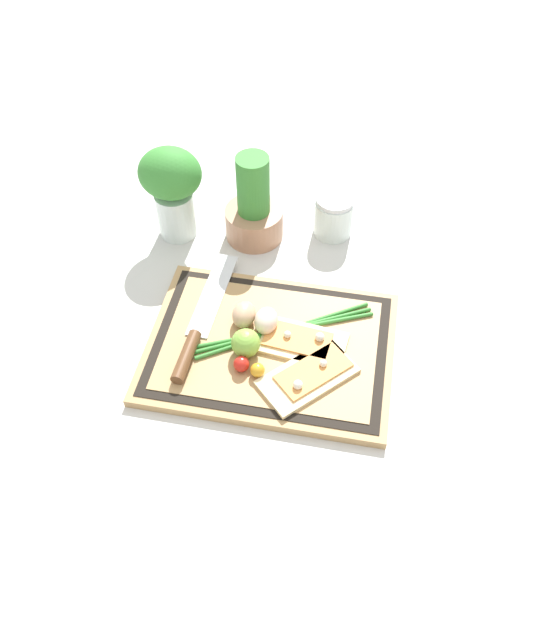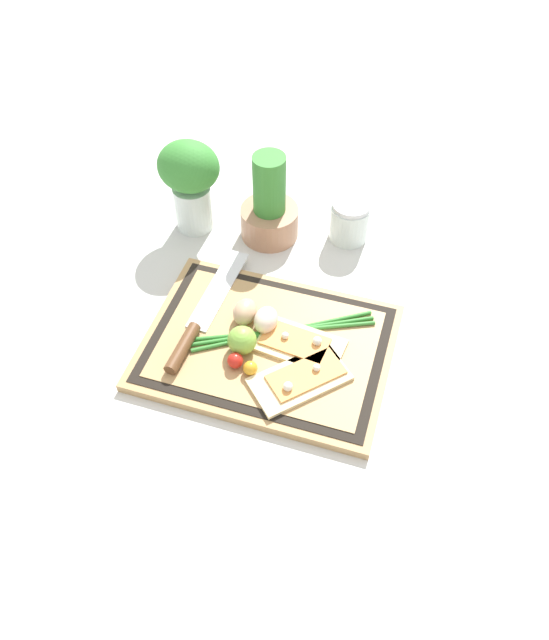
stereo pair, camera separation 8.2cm
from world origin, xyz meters
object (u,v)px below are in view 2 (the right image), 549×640
(knife, at_px, (196,327))
(egg_pink, at_px, (266,320))
(herb_glass, at_px, (190,179))
(pizza_slice_far, at_px, (300,344))
(egg_brown, at_px, (245,312))
(sauce_jar, at_px, (349,223))
(cherry_tomato_yellow, at_px, (250,368))
(cherry_tomato_red, at_px, (235,360))
(pizza_slice_near, at_px, (301,378))
(herb_pot, at_px, (269,209))
(lime, at_px, (242,340))

(knife, bearing_deg, egg_pink, 19.87)
(herb_glass, bearing_deg, egg_pink, -45.59)
(pizza_slice_far, bearing_deg, egg_brown, 164.98)
(herb_glass, bearing_deg, sauce_jar, 10.76)
(pizza_slice_far, bearing_deg, cherry_tomato_yellow, -128.87)
(sauce_jar, bearing_deg, cherry_tomato_red, -105.12)
(egg_brown, height_order, egg_pink, same)
(pizza_slice_near, relative_size, pizza_slice_far, 1.12)
(egg_brown, distance_m, herb_pot, 0.25)
(cherry_tomato_red, bearing_deg, egg_brown, 99.85)
(knife, bearing_deg, pizza_slice_near, -13.26)
(egg_brown, relative_size, cherry_tomato_red, 1.99)
(pizza_slice_near, relative_size, egg_pink, 3.22)
(pizza_slice_near, xyz_separation_m, lime, (-0.11, 0.03, 0.02))
(pizza_slice_near, height_order, herb_pot, herb_pot)
(knife, bearing_deg, lime, -9.97)
(pizza_slice_far, distance_m, knife, 0.18)
(pizza_slice_far, relative_size, lime, 3.10)
(knife, xyz_separation_m, herb_pot, (0.04, 0.29, 0.04))
(egg_brown, distance_m, cherry_tomato_red, 0.10)
(lime, bearing_deg, knife, 170.03)
(pizza_slice_near, distance_m, knife, 0.21)
(lime, bearing_deg, egg_pink, 68.13)
(egg_brown, height_order, lime, lime)
(pizza_slice_near, relative_size, herb_glass, 0.88)
(pizza_slice_far, height_order, herb_glass, herb_glass)
(lime, bearing_deg, sauce_jar, 73.44)
(pizza_slice_far, relative_size, herb_glass, 0.78)
(pizza_slice_near, bearing_deg, egg_brown, 143.26)
(pizza_slice_near, bearing_deg, knife, 166.74)
(pizza_slice_far, distance_m, egg_brown, 0.11)
(knife, bearing_deg, herb_glass, 112.40)
(lime, bearing_deg, cherry_tomato_red, -90.04)
(herb_pot, height_order, sauce_jar, herb_pot)
(pizza_slice_near, height_order, cherry_tomato_yellow, same)
(lime, relative_size, cherry_tomato_red, 1.84)
(herb_pot, relative_size, sauce_jar, 2.15)
(pizza_slice_far, xyz_separation_m, sauce_jar, (0.01, 0.31, 0.01))
(knife, relative_size, lime, 6.22)
(pizza_slice_far, bearing_deg, egg_pink, 161.83)
(herb_pot, bearing_deg, egg_brown, -82.34)
(cherry_tomato_red, bearing_deg, lime, 89.96)
(cherry_tomato_yellow, xyz_separation_m, herb_glass, (-0.23, 0.33, 0.08))
(cherry_tomato_yellow, height_order, herb_glass, herb_glass)
(lime, xyz_separation_m, herb_glass, (-0.20, 0.29, 0.07))
(egg_brown, relative_size, egg_pink, 1.00)
(egg_pink, distance_m, cherry_tomato_yellow, 0.10)
(egg_brown, height_order, cherry_tomato_yellow, egg_brown)
(knife, distance_m, herb_pot, 0.30)
(pizza_slice_near, relative_size, cherry_tomato_red, 6.40)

